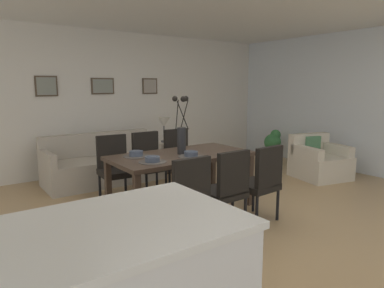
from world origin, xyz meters
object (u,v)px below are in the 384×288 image
(dining_chair_mid_right, at_px, (180,155))
(armchair, at_px, (319,162))
(bowl_near_right, at_px, (136,153))
(bowl_near_left, at_px, (152,159))
(framed_picture_right, at_px, (150,86))
(bowl_far_left, at_px, (191,153))
(dining_chair_near_left, at_px, (185,196))
(potted_plant, at_px, (273,143))
(dining_chair_far_left, at_px, (226,187))
(centerpiece_vase, at_px, (181,132))
(dining_chair_near_right, at_px, (115,165))
(side_table, at_px, (164,158))
(framed_picture_center, at_px, (103,86))
(dining_chair_mid_left, at_px, (261,180))
(dining_chair_far_right, at_px, (149,160))
(framed_picture_left, at_px, (46,86))
(sofa, at_px, (104,165))
(dining_table, at_px, (182,160))
(table_lamp, at_px, (164,125))

(dining_chair_mid_right, distance_m, armchair, 2.50)
(bowl_near_right, bearing_deg, armchair, -4.85)
(bowl_near_left, xyz_separation_m, framed_picture_right, (1.52, 2.78, 0.81))
(bowl_near_left, bearing_deg, bowl_far_left, 0.00)
(dining_chair_near_left, height_order, potted_plant, dining_chair_near_left)
(bowl_near_left, bearing_deg, framed_picture_right, 61.28)
(dining_chair_far_left, bearing_deg, armchair, 15.11)
(armchair, bearing_deg, centerpiece_vase, 178.30)
(dining_chair_mid_right, xyz_separation_m, potted_plant, (2.74, 0.47, -0.14))
(dining_chair_near_left, bearing_deg, dining_chair_mid_right, 57.73)
(dining_chair_far_left, bearing_deg, dining_chair_near_right, 108.59)
(dining_chair_far_left, height_order, dining_chair_mid_right, same)
(dining_chair_near_left, distance_m, potted_plant, 4.44)
(dining_chair_near_left, relative_size, side_table, 1.77)
(dining_chair_far_left, bearing_deg, dining_chair_mid_right, 72.52)
(dining_chair_mid_right, xyz_separation_m, framed_picture_center, (-0.56, 1.69, 1.08))
(bowl_near_right, bearing_deg, bowl_far_left, -37.20)
(dining_chair_mid_left, bearing_deg, side_table, 83.20)
(dining_chair_mid_right, distance_m, framed_picture_center, 2.09)
(dining_chair_far_left, height_order, bowl_near_right, dining_chair_far_left)
(centerpiece_vase, xyz_separation_m, bowl_far_left, (-0.00, -0.21, -0.24))
(dining_chair_far_left, bearing_deg, dining_chair_far_right, 90.57)
(armchair, bearing_deg, dining_chair_far_left, -164.89)
(dining_chair_far_right, distance_m, framed_picture_left, 2.25)
(bowl_far_left, bearing_deg, sofa, 98.60)
(dining_chair_near_right, distance_m, dining_chair_far_right, 0.55)
(dining_chair_mid_right, bearing_deg, framed_picture_right, 75.96)
(dining_table, relative_size, armchair, 1.87)
(bowl_near_right, relative_size, potted_plant, 0.25)
(sofa, relative_size, framed_picture_center, 4.46)
(bowl_near_left, bearing_deg, dining_chair_far_left, -49.40)
(bowl_far_left, bearing_deg, dining_table, 90.00)
(dining_chair_near_left, relative_size, armchair, 0.96)
(bowl_near_right, height_order, framed_picture_left, framed_picture_left)
(table_lamp, bearing_deg, dining_chair_far_left, -107.34)
(centerpiece_vase, distance_m, framed_picture_right, 2.81)
(armchair, bearing_deg, dining_chair_mid_right, 157.31)
(armchair, xyz_separation_m, framed_picture_left, (-3.84, 2.65, 1.31))
(dining_table, relative_size, dining_chair_near_left, 1.96)
(dining_chair_far_right, height_order, centerpiece_vase, centerpiece_vase)
(armchair, distance_m, potted_plant, 1.50)
(dining_chair_mid_right, xyz_separation_m, centerpiece_vase, (-0.56, -0.88, 0.51))
(armchair, xyz_separation_m, framed_picture_center, (-2.86, 2.65, 1.31))
(dining_table, distance_m, dining_chair_far_right, 0.87)
(centerpiece_vase, relative_size, bowl_near_left, 4.32)
(framed_picture_center, xyz_separation_m, framed_picture_right, (0.98, 0.00, 0.00))
(centerpiece_vase, relative_size, framed_picture_right, 2.24)
(armchair, bearing_deg, sofa, 148.20)
(dining_chair_far_left, distance_m, table_lamp, 2.84)
(dining_table, relative_size, potted_plant, 2.69)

